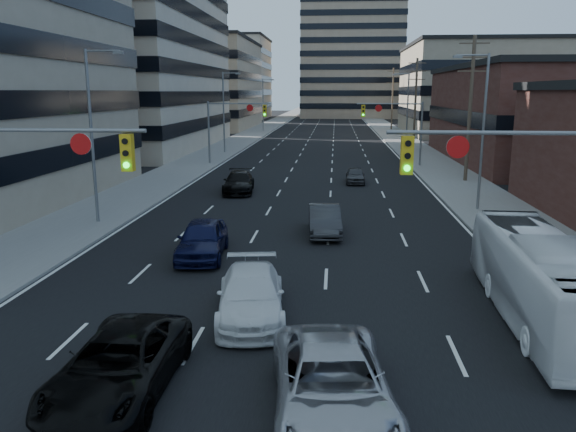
% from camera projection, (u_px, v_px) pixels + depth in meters
% --- Properties ---
extents(road_surface, '(18.00, 300.00, 0.02)m').
position_uv_depth(road_surface, '(327.00, 120.00, 136.11)').
color(road_surface, black).
rests_on(road_surface, ground).
extents(sidewalk_left, '(5.00, 300.00, 0.15)m').
position_uv_depth(sidewalk_left, '(280.00, 120.00, 137.03)').
color(sidewalk_left, slate).
rests_on(sidewalk_left, ground).
extents(sidewalk_right, '(5.00, 300.00, 0.15)m').
position_uv_depth(sidewalk_right, '(375.00, 120.00, 135.16)').
color(sidewalk_right, slate).
rests_on(sidewalk_right, ground).
extents(office_left_mid, '(26.00, 34.00, 28.00)m').
position_uv_depth(office_left_mid, '(94.00, 31.00, 67.17)').
color(office_left_mid, '#ADA089').
rests_on(office_left_mid, ground).
extents(office_left_far, '(20.00, 30.00, 16.00)m').
position_uv_depth(office_left_far, '(199.00, 85.00, 107.14)').
color(office_left_far, gray).
rests_on(office_left_far, ground).
extents(storefront_right_mid, '(20.00, 30.00, 9.00)m').
position_uv_depth(storefront_right_mid, '(558.00, 116.00, 55.37)').
color(storefront_right_mid, '#472119').
rests_on(storefront_right_mid, ground).
extents(office_right_far, '(22.00, 28.00, 14.00)m').
position_uv_depth(office_right_far, '(477.00, 91.00, 91.70)').
color(office_right_far, gray).
rests_on(office_right_far, ground).
extents(apartment_tower, '(26.00, 26.00, 58.00)m').
position_uv_depth(apartment_tower, '(352.00, 6.00, 148.76)').
color(apartment_tower, gray).
rests_on(apartment_tower, ground).
extents(bg_block_left, '(24.00, 24.00, 20.00)m').
position_uv_depth(bg_block_left, '(220.00, 79.00, 145.94)').
color(bg_block_left, '#ADA089').
rests_on(bg_block_left, ground).
extents(bg_block_right, '(22.00, 22.00, 12.00)m').
position_uv_depth(bg_block_right, '(463.00, 95.00, 132.20)').
color(bg_block_right, gray).
rests_on(bg_block_right, ground).
extents(signal_near_left, '(6.59, 0.33, 6.00)m').
position_uv_depth(signal_near_left, '(22.00, 179.00, 17.11)').
color(signal_near_left, slate).
rests_on(signal_near_left, ground).
extents(signal_near_right, '(6.59, 0.33, 6.00)m').
position_uv_depth(signal_near_right, '(525.00, 185.00, 15.89)').
color(signal_near_right, slate).
rests_on(signal_near_right, ground).
extents(signal_far_left, '(6.09, 0.33, 6.00)m').
position_uv_depth(signal_far_left, '(233.00, 120.00, 53.12)').
color(signal_far_left, slate).
rests_on(signal_far_left, ground).
extents(signal_far_right, '(6.09, 0.33, 6.00)m').
position_uv_depth(signal_far_right, '(396.00, 120.00, 51.87)').
color(signal_far_right, slate).
rests_on(signal_far_right, ground).
extents(utility_pole_block, '(2.20, 0.28, 11.00)m').
position_uv_depth(utility_pole_block, '(470.00, 107.00, 42.43)').
color(utility_pole_block, '#4C3D2D').
rests_on(utility_pole_block, ground).
extents(utility_pole_midblock, '(2.20, 0.28, 11.00)m').
position_uv_depth(utility_pole_midblock, '(415.00, 100.00, 71.61)').
color(utility_pole_midblock, '#4C3D2D').
rests_on(utility_pole_midblock, ground).
extents(utility_pole_distant, '(2.20, 0.28, 11.00)m').
position_uv_depth(utility_pole_distant, '(392.00, 98.00, 100.79)').
color(utility_pole_distant, '#4C3D2D').
rests_on(utility_pole_distant, ground).
extents(streetlight_left_near, '(2.03, 0.22, 9.00)m').
position_uv_depth(streetlight_left_near, '(94.00, 129.00, 28.86)').
color(streetlight_left_near, slate).
rests_on(streetlight_left_near, ground).
extents(streetlight_left_mid, '(2.03, 0.22, 9.00)m').
position_uv_depth(streetlight_left_mid, '(225.00, 108.00, 62.90)').
color(streetlight_left_mid, slate).
rests_on(streetlight_left_mid, ground).
extents(streetlight_left_far, '(2.03, 0.22, 9.00)m').
position_uv_depth(streetlight_left_far, '(264.00, 102.00, 96.94)').
color(streetlight_left_far, slate).
rests_on(streetlight_left_far, ground).
extents(streetlight_right_near, '(2.03, 0.22, 9.00)m').
position_uv_depth(streetlight_right_near, '(481.00, 125.00, 32.04)').
color(streetlight_right_near, slate).
rests_on(streetlight_right_near, ground).
extents(streetlight_right_far, '(2.03, 0.22, 9.00)m').
position_uv_depth(streetlight_right_far, '(406.00, 108.00, 66.08)').
color(streetlight_right_far, slate).
rests_on(streetlight_right_far, ground).
extents(black_pickup, '(2.38, 5.15, 1.43)m').
position_uv_depth(black_pickup, '(119.00, 365.00, 13.04)').
color(black_pickup, black).
rests_on(black_pickup, ground).
extents(white_van, '(2.68, 5.23, 1.45)m').
position_uv_depth(white_van, '(251.00, 295.00, 17.49)').
color(white_van, silver).
rests_on(white_van, ground).
extents(silver_suv, '(3.11, 5.72, 1.52)m').
position_uv_depth(silver_suv, '(332.00, 385.00, 12.05)').
color(silver_suv, '#ADADB2').
rests_on(silver_suv, ground).
extents(transit_bus, '(2.64, 9.74, 2.69)m').
position_uv_depth(transit_bus, '(541.00, 279.00, 17.10)').
color(transit_bus, white).
rests_on(transit_bus, ground).
extents(sedan_blue, '(2.28, 4.85, 1.60)m').
position_uv_depth(sedan_blue, '(202.00, 239.00, 23.81)').
color(sedan_blue, black).
rests_on(sedan_blue, ground).
extents(sedan_grey_center, '(1.79, 4.44, 1.43)m').
position_uv_depth(sedan_grey_center, '(325.00, 220.00, 27.66)').
color(sedan_grey_center, '#2C2D2F').
rests_on(sedan_grey_center, ground).
extents(sedan_black_far, '(2.50, 5.15, 1.45)m').
position_uv_depth(sedan_black_far, '(239.00, 182.00, 39.11)').
color(sedan_black_far, black).
rests_on(sedan_black_far, ground).
extents(sedan_grey_right, '(1.46, 3.58, 1.22)m').
position_uv_depth(sedan_grey_right, '(355.00, 175.00, 43.14)').
color(sedan_grey_right, '#3A3A3D').
rests_on(sedan_grey_right, ground).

